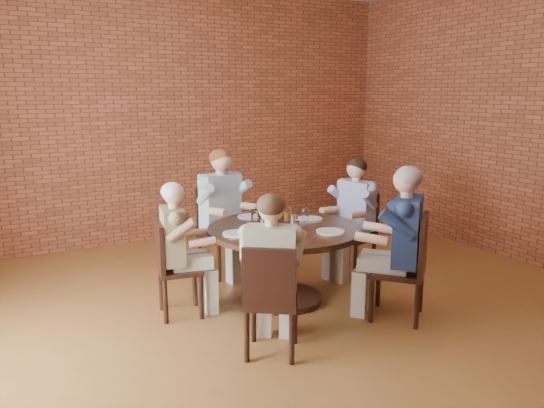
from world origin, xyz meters
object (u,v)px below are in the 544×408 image
chair_b (219,226)px  diner_d (272,275)px  diner_c (179,250)px  dining_table (284,249)px  diner_e (399,244)px  chair_d (271,297)px  chair_e (409,263)px  chair_c (172,265)px  diner_a (353,218)px  smartphone (324,232)px  diner_b (224,213)px  chair_a (357,230)px

chair_b → diner_d: bearing=-111.4°
chair_b → diner_c: (-0.80, -0.95, 0.09)m
dining_table → diner_c: diner_c is taller
diner_e → diner_d: bearing=-39.1°
chair_b → chair_d: (-0.46, -2.05, -0.03)m
diner_d → chair_e: 1.38m
diner_c → diner_e: (1.70, -1.00, 0.08)m
chair_c → diner_d: size_ratio=0.69×
diner_a → smartphone: (-0.84, -0.67, 0.10)m
diner_b → chair_d: size_ratio=1.54×
chair_e → chair_c: bearing=-71.7°
chair_d → smartphone: size_ratio=7.19×
dining_table → chair_b: (-0.19, 1.13, -0.00)m
chair_a → diner_b: (-1.31, 0.70, 0.20)m
chair_b → chair_e: (0.96, -2.02, -0.00)m
chair_c → chair_e: (1.83, -1.08, 0.04)m
diner_a → diner_b: 1.43m
diner_e → chair_c: bearing=-70.8°
smartphone → chair_a: bearing=41.2°
chair_c → diner_c: diner_c is taller
diner_b → chair_d: diner_b is taller
chair_a → diner_a: diner_a is taller
chair_a → smartphone: chair_a is taller
chair_c → chair_e: 2.12m
chair_c → smartphone: (1.28, -0.55, 0.27)m
diner_d → diner_e: size_ratio=0.92×
diner_a → diner_d: diner_a is taller
diner_b → diner_c: 1.18m
diner_d → chair_b: bearing=-66.5°
chair_e → diner_e: size_ratio=0.70×
chair_b → chair_d: 2.11m
diner_a → chair_e: size_ratio=1.35×
chair_b → chair_e: size_ratio=1.01×
dining_table → smartphone: smartphone is taller
chair_b → smartphone: 1.56m
diner_b → chair_e: (0.95, -1.92, -0.18)m
diner_d → smartphone: bearing=-113.4°
chair_b → smartphone: size_ratio=7.71×
chair_e → diner_d: bearing=-42.1°
chair_b → diner_d: diner_d is taller
diner_c → chair_e: 2.06m
diner_e → diner_a: bearing=-148.3°
chair_c → diner_d: bearing=-146.4°
chair_e → diner_e: 0.20m
chair_a → diner_a: 0.17m
dining_table → diner_e: 1.09m
chair_b → diner_b: bearing=-90.0°
chair_c → diner_d: 1.16m
diner_c → smartphone: size_ratio=9.77×
chair_a → smartphone: (-0.92, -0.69, 0.25)m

